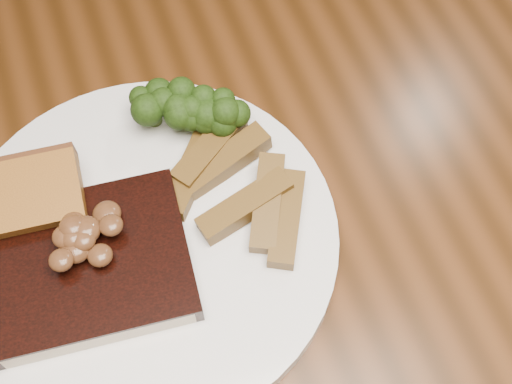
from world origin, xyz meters
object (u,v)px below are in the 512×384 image
(dining_table, at_px, (255,247))
(garlic_bread, at_px, (21,212))
(potato_wedges, at_px, (238,197))
(plate, at_px, (147,241))
(steak, at_px, (82,267))

(dining_table, height_order, garlic_bread, garlic_bread)
(potato_wedges, bearing_deg, dining_table, 22.34)
(dining_table, distance_m, garlic_bread, 0.22)
(plate, height_order, steak, steak)
(steak, bearing_deg, garlic_bread, 124.17)
(garlic_bread, relative_size, potato_wedges, 1.00)
(plate, relative_size, garlic_bread, 2.94)
(dining_table, distance_m, potato_wedges, 0.12)
(plate, xyz_separation_m, garlic_bread, (-0.09, 0.05, 0.02))
(steak, distance_m, garlic_bread, 0.07)
(garlic_bread, xyz_separation_m, potato_wedges, (0.16, -0.05, 0.00))
(garlic_bread, bearing_deg, plate, -24.09)
(dining_table, height_order, steak, steak)
(dining_table, relative_size, potato_wedges, 15.69)
(garlic_bread, distance_m, potato_wedges, 0.17)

